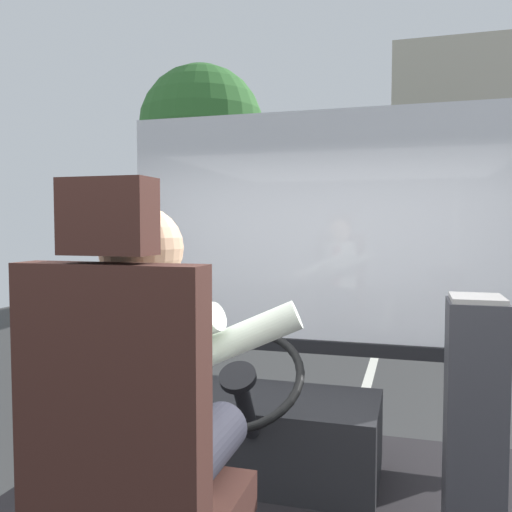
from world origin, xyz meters
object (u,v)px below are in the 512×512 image
Objects in this scene: driver_seat at (134,480)px; fare_box at (474,417)px; bus_driver at (153,390)px; steering_console at (266,433)px.

driver_seat is 1.40× the size of fare_box.
bus_driver is 0.82× the size of fare_box.
driver_seat reaches higher than fare_box.
steering_console is at bearing 164.93° from fare_box.
fare_box reaches higher than steering_console.
fare_box is (0.94, -0.25, 0.26)m from steering_console.
driver_seat is 1.24× the size of steering_console.
driver_seat is 1.38m from steering_console.
bus_driver is (-0.00, 0.11, 0.20)m from driver_seat.
steering_console is (-0.00, 1.32, -0.37)m from driver_seat.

